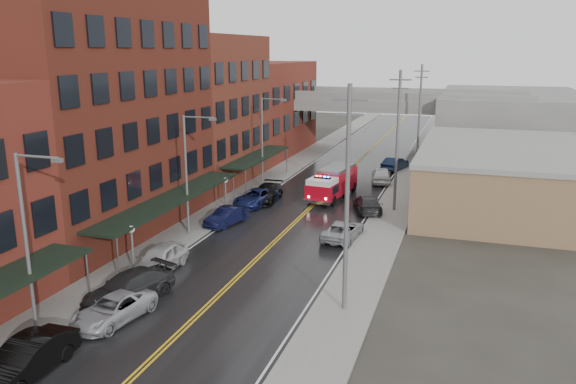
% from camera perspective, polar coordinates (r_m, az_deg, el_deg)
% --- Properties ---
extents(road, '(11.00, 160.00, 0.02)m').
position_cam_1_polar(road, '(46.12, 0.98, -2.86)').
color(road, black).
rests_on(road, ground).
extents(sidewalk_left, '(3.00, 160.00, 0.15)m').
position_cam_1_polar(sidewalk_left, '(48.65, -7.28, -1.98)').
color(sidewalk_left, slate).
rests_on(sidewalk_left, ground).
extents(sidewalk_right, '(3.00, 160.00, 0.15)m').
position_cam_1_polar(sidewalk_right, '(44.62, 10.00, -3.58)').
color(sidewalk_right, slate).
rests_on(sidewalk_right, ground).
extents(curb_left, '(0.30, 160.00, 0.15)m').
position_cam_1_polar(curb_left, '(47.99, -5.49, -2.16)').
color(curb_left, gray).
rests_on(curb_left, ground).
extents(curb_right, '(0.30, 160.00, 0.15)m').
position_cam_1_polar(curb_right, '(44.86, 7.91, -3.40)').
color(curb_right, gray).
rests_on(curb_right, ground).
extents(brick_building_b, '(9.00, 20.00, 18.00)m').
position_cam_1_polar(brick_building_b, '(44.06, -18.73, 7.55)').
color(brick_building_b, '#4E1C14').
rests_on(brick_building_b, ground).
extents(brick_building_c, '(9.00, 15.00, 15.00)m').
position_cam_1_polar(brick_building_c, '(59.12, -8.48, 8.20)').
color(brick_building_c, brown).
rests_on(brick_building_c, ground).
extents(brick_building_far, '(9.00, 20.00, 12.00)m').
position_cam_1_polar(brick_building_far, '(75.26, -2.48, 8.46)').
color(brick_building_far, maroon).
rests_on(brick_building_far, ground).
extents(tan_building, '(14.00, 22.00, 5.00)m').
position_cam_1_polar(tan_building, '(53.42, 20.94, 1.33)').
color(tan_building, '#866548').
rests_on(tan_building, ground).
extents(right_far_block, '(18.00, 30.00, 8.00)m').
position_cam_1_polar(right_far_block, '(82.88, 21.56, 6.63)').
color(right_far_block, slate).
rests_on(right_far_block, ground).
extents(awning_1, '(2.60, 18.00, 3.09)m').
position_cam_1_polar(awning_1, '(41.98, -11.68, -0.65)').
color(awning_1, black).
rests_on(awning_1, ground).
extents(awning_2, '(2.60, 13.00, 3.09)m').
position_cam_1_polar(awning_2, '(57.44, -3.10, 3.61)').
color(awning_2, black).
rests_on(awning_2, ground).
extents(globe_lamp_1, '(0.44, 0.44, 3.12)m').
position_cam_1_polar(globe_lamp_1, '(35.93, -15.58, -4.56)').
color(globe_lamp_1, '#59595B').
rests_on(globe_lamp_1, ground).
extents(globe_lamp_2, '(0.44, 0.44, 3.12)m').
position_cam_1_polar(globe_lamp_2, '(47.70, -6.38, 0.50)').
color(globe_lamp_2, '#59595B').
rests_on(globe_lamp_2, ground).
extents(street_lamp_0, '(2.64, 0.22, 9.00)m').
position_cam_1_polar(street_lamp_0, '(29.21, -24.81, -3.80)').
color(street_lamp_0, '#59595B').
rests_on(street_lamp_0, ground).
extents(street_lamp_1, '(2.64, 0.22, 9.00)m').
position_cam_1_polar(street_lamp_1, '(41.89, -10.04, 2.48)').
color(street_lamp_1, '#59595B').
rests_on(street_lamp_1, ground).
extents(street_lamp_2, '(2.64, 0.22, 9.00)m').
position_cam_1_polar(street_lamp_2, '(56.29, -2.41, 5.67)').
color(street_lamp_2, '#59595B').
rests_on(street_lamp_2, ground).
extents(utility_pole_0, '(1.80, 0.24, 12.00)m').
position_cam_1_polar(utility_pole_0, '(28.68, 6.02, -0.51)').
color(utility_pole_0, '#59595B').
rests_on(utility_pole_0, ground).
extents(utility_pole_1, '(1.80, 0.24, 12.00)m').
position_cam_1_polar(utility_pole_1, '(48.06, 11.06, 5.29)').
color(utility_pole_1, '#59595B').
rests_on(utility_pole_1, ground).
extents(utility_pole_2, '(1.80, 0.24, 12.00)m').
position_cam_1_polar(utility_pole_2, '(67.79, 13.21, 7.72)').
color(utility_pole_2, '#59595B').
rests_on(utility_pole_2, ground).
extents(overpass, '(40.00, 10.00, 7.50)m').
position_cam_1_polar(overpass, '(75.65, 8.19, 8.35)').
color(overpass, slate).
rests_on(overpass, ground).
extents(fire_truck, '(3.80, 7.89, 2.79)m').
position_cam_1_polar(fire_truck, '(52.77, 4.52, 0.99)').
color(fire_truck, '#B50819').
rests_on(fire_truck, ground).
extents(parked_car_left_1, '(1.85, 5.04, 1.65)m').
position_cam_1_polar(parked_car_left_1, '(27.23, -25.01, -15.13)').
color(parked_car_left_1, black).
rests_on(parked_car_left_1, ground).
extents(parked_car_left_2, '(2.99, 5.10, 1.33)m').
position_cam_1_polar(parked_car_left_2, '(30.74, -17.28, -11.27)').
color(parked_car_left_2, '#A1A2A8').
rests_on(parked_car_left_2, ground).
extents(parked_car_left_3, '(3.91, 6.01, 1.62)m').
position_cam_1_polar(parked_car_left_3, '(32.67, -15.89, -9.33)').
color(parked_car_left_3, '#252528').
rests_on(parked_car_left_3, ground).
extents(parked_car_left_4, '(2.15, 4.99, 1.68)m').
position_cam_1_polar(parked_car_left_4, '(36.33, -12.88, -6.65)').
color(parked_car_left_4, '#B7B7B7').
rests_on(parked_car_left_4, ground).
extents(parked_car_left_5, '(2.46, 4.51, 1.41)m').
position_cam_1_polar(parked_car_left_5, '(44.93, -6.26, -2.48)').
color(parked_car_left_5, black).
rests_on(parked_car_left_5, ground).
extents(parked_car_left_6, '(3.17, 5.44, 1.42)m').
position_cam_1_polar(parked_car_left_6, '(50.39, -3.31, -0.56)').
color(parked_car_left_6, navy).
rests_on(parked_car_left_6, ground).
extents(parked_car_left_7, '(2.44, 5.36, 1.52)m').
position_cam_1_polar(parked_car_left_7, '(51.67, -2.20, -0.12)').
color(parked_car_left_7, black).
rests_on(parked_car_left_7, ground).
extents(parked_car_right_0, '(2.64, 5.04, 1.35)m').
position_cam_1_polar(parked_car_right_0, '(41.61, 5.60, -3.87)').
color(parked_car_right_0, '#979B9F').
rests_on(parked_car_right_0, ground).
extents(parked_car_right_1, '(3.55, 5.38, 1.45)m').
position_cam_1_polar(parked_car_right_1, '(48.75, 8.07, -1.18)').
color(parked_car_right_1, '#27272A').
rests_on(parked_car_right_1, ground).
extents(parked_car_right_2, '(2.75, 5.12, 1.66)m').
position_cam_1_polar(parked_car_right_2, '(59.63, 9.46, 1.71)').
color(parked_car_right_2, silver).
rests_on(parked_car_right_2, ground).
extents(parked_car_right_3, '(2.82, 4.96, 1.55)m').
position_cam_1_polar(parked_car_right_3, '(66.10, 10.82, 2.83)').
color(parked_car_right_3, '#0E1A33').
rests_on(parked_car_right_3, ground).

